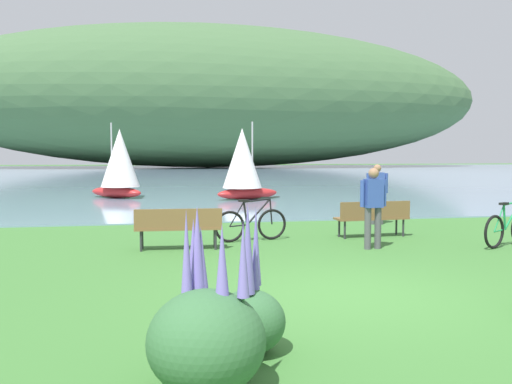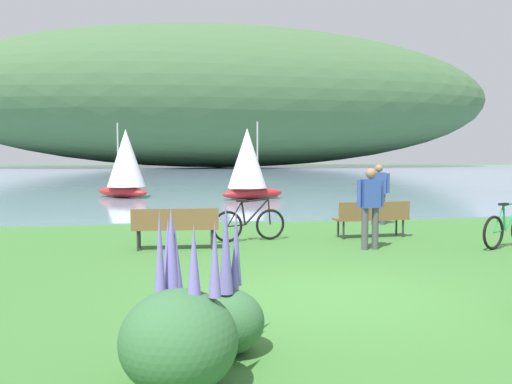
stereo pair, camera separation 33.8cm
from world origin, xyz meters
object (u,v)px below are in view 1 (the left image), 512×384
(sailboat_nearest_to_shore, at_px, (119,163))
(person_at_shoreline, at_px, (377,190))
(bicycle_beside_path, at_px, (251,224))
(park_bench_near_camera, at_px, (373,216))
(park_bench_further_along, at_px, (179,225))
(sailboat_mid_bay, at_px, (243,163))
(person_on_the_grass, at_px, (373,203))
(bicycle_leaning_near_bench, at_px, (508,228))

(sailboat_nearest_to_shore, bearing_deg, person_at_shoreline, -52.39)
(bicycle_beside_path, height_order, sailboat_nearest_to_shore, sailboat_nearest_to_shore)
(park_bench_near_camera, distance_m, sailboat_nearest_to_shore, 14.38)
(park_bench_further_along, distance_m, sailboat_mid_bay, 12.22)
(bicycle_beside_path, bearing_deg, sailboat_nearest_to_shore, 107.31)
(bicycle_beside_path, relative_size, sailboat_nearest_to_shore, 0.51)
(sailboat_nearest_to_shore, bearing_deg, person_on_the_grass, -65.93)
(bicycle_beside_path, height_order, sailboat_mid_bay, sailboat_mid_bay)
(park_bench_further_along, relative_size, sailboat_mid_bay, 0.54)
(sailboat_nearest_to_shore, height_order, sailboat_mid_bay, sailboat_nearest_to_shore)
(bicycle_leaning_near_bench, bearing_deg, person_at_shoreline, 109.06)
(person_on_the_grass, bearing_deg, park_bench_further_along, 171.90)
(park_bench_near_camera, height_order, sailboat_nearest_to_shore, sailboat_nearest_to_shore)
(bicycle_beside_path, bearing_deg, bicycle_leaning_near_bench, -17.00)
(bicycle_beside_path, height_order, person_at_shoreline, person_at_shoreline)
(sailboat_nearest_to_shore, bearing_deg, bicycle_beside_path, -72.69)
(person_at_shoreline, distance_m, sailboat_nearest_to_shore, 13.02)
(park_bench_further_along, bearing_deg, bicycle_beside_path, 27.84)
(park_bench_further_along, height_order, person_on_the_grass, person_on_the_grass)
(sailboat_nearest_to_shore, distance_m, sailboat_mid_bay, 5.61)
(person_at_shoreline, relative_size, person_on_the_grass, 1.00)
(bicycle_beside_path, xyz_separation_m, person_on_the_grass, (2.36, -1.46, 0.58))
(park_bench_near_camera, distance_m, bicycle_leaning_near_bench, 2.94)
(sailboat_nearest_to_shore, xyz_separation_m, sailboat_mid_bay, (5.34, -1.74, -0.00))
(person_at_shoreline, bearing_deg, bicycle_beside_path, -149.90)
(bicycle_beside_path, xyz_separation_m, person_at_shoreline, (4.00, 2.32, 0.58))
(park_bench_near_camera, bearing_deg, bicycle_leaning_near_bench, -35.48)
(park_bench_further_along, distance_m, person_at_shoreline, 6.55)
(sailboat_nearest_to_shore, bearing_deg, park_bench_near_camera, -61.17)
(person_on_the_grass, distance_m, sailboat_nearest_to_shore, 15.44)
(sailboat_nearest_to_shore, relative_size, sailboat_mid_bay, 1.00)
(park_bench_near_camera, bearing_deg, sailboat_nearest_to_shore, 118.83)
(bicycle_leaning_near_bench, bearing_deg, park_bench_further_along, 173.90)
(person_at_shoreline, height_order, sailboat_nearest_to_shore, sailboat_nearest_to_shore)
(bicycle_leaning_near_bench, distance_m, person_at_shoreline, 4.23)
(sailboat_nearest_to_shore, bearing_deg, park_bench_further_along, -80.54)
(park_bench_near_camera, height_order, park_bench_further_along, same)
(park_bench_near_camera, bearing_deg, park_bench_further_along, -168.44)
(sailboat_nearest_to_shore, bearing_deg, bicycle_leaning_near_bench, -56.88)
(bicycle_beside_path, distance_m, sailboat_mid_bay, 11.04)
(park_bench_further_along, bearing_deg, bicycle_leaning_near_bench, -6.10)
(park_bench_near_camera, distance_m, park_bench_further_along, 4.76)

